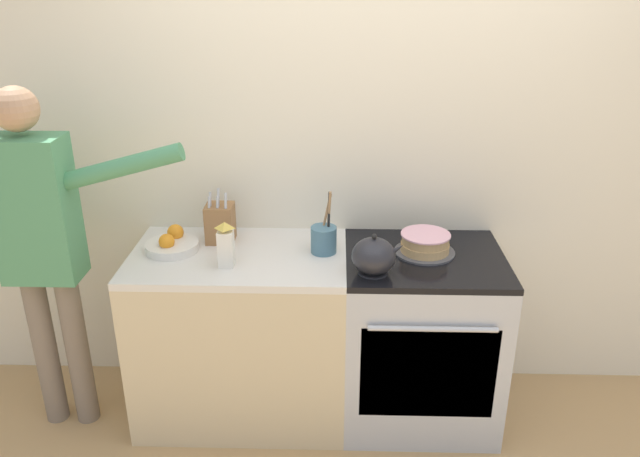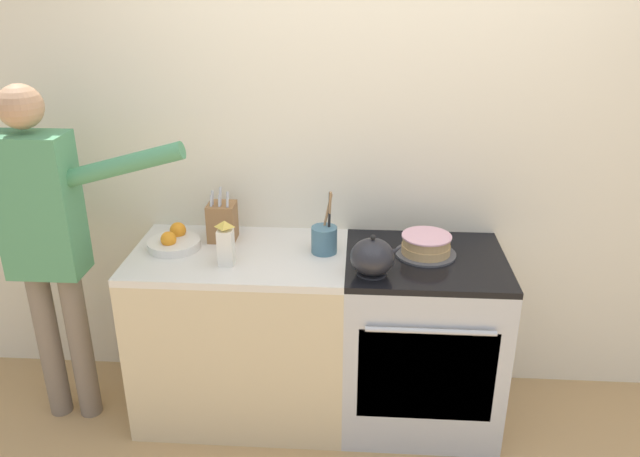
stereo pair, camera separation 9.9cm
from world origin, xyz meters
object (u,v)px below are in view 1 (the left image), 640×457
(milk_carton, at_px, (226,245))
(layer_cake, at_px, (425,244))
(stove_range, at_px, (420,337))
(person_baker, at_px, (42,236))
(tea_kettle, at_px, (374,256))
(knife_block, at_px, (220,223))
(utensil_crock, at_px, (324,238))
(fruit_bowl, at_px, (172,244))

(milk_carton, bearing_deg, layer_cake, 10.08)
(stove_range, height_order, person_baker, person_baker)
(tea_kettle, height_order, milk_carton, milk_carton)
(knife_block, bearing_deg, person_baker, -160.61)
(knife_block, xyz_separation_m, milk_carton, (0.08, -0.28, 0.01))
(layer_cake, height_order, tea_kettle, tea_kettle)
(stove_range, relative_size, layer_cake, 3.09)
(tea_kettle, xyz_separation_m, person_baker, (-1.51, 0.06, 0.05))
(utensil_crock, distance_m, fruit_bowl, 0.73)
(tea_kettle, relative_size, knife_block, 0.86)
(tea_kettle, bearing_deg, knife_block, 155.91)
(stove_range, xyz_separation_m, tea_kettle, (-0.26, -0.18, 0.53))
(stove_range, distance_m, fruit_bowl, 1.31)
(layer_cake, distance_m, knife_block, 1.01)
(stove_range, height_order, milk_carton, milk_carton)
(layer_cake, relative_size, person_baker, 0.17)
(tea_kettle, bearing_deg, stove_range, 34.80)
(stove_range, bearing_deg, fruit_bowl, 178.11)
(fruit_bowl, bearing_deg, milk_carton, -29.17)
(layer_cake, height_order, person_baker, person_baker)
(stove_range, bearing_deg, knife_block, 171.19)
(stove_range, bearing_deg, tea_kettle, -145.20)
(milk_carton, relative_size, person_baker, 0.13)
(knife_block, distance_m, milk_carton, 0.29)
(layer_cake, relative_size, fruit_bowl, 1.13)
(utensil_crock, bearing_deg, knife_block, 167.11)
(stove_range, height_order, fruit_bowl, fruit_bowl)
(layer_cake, bearing_deg, stove_range, -89.46)
(knife_block, relative_size, person_baker, 0.16)
(tea_kettle, bearing_deg, person_baker, 177.63)
(tea_kettle, relative_size, fruit_bowl, 0.94)
(stove_range, xyz_separation_m, fruit_bowl, (-1.22, 0.04, 0.48))
(utensil_crock, bearing_deg, tea_kettle, -43.31)
(layer_cake, distance_m, person_baker, 1.77)
(knife_block, height_order, fruit_bowl, knife_block)
(stove_range, distance_m, tea_kettle, 0.61)
(milk_carton, bearing_deg, utensil_crock, 19.97)
(knife_block, distance_m, utensil_crock, 0.53)
(tea_kettle, height_order, fruit_bowl, tea_kettle)
(stove_range, bearing_deg, milk_carton, -172.39)
(stove_range, distance_m, utensil_crock, 0.71)
(utensil_crock, bearing_deg, milk_carton, -160.03)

